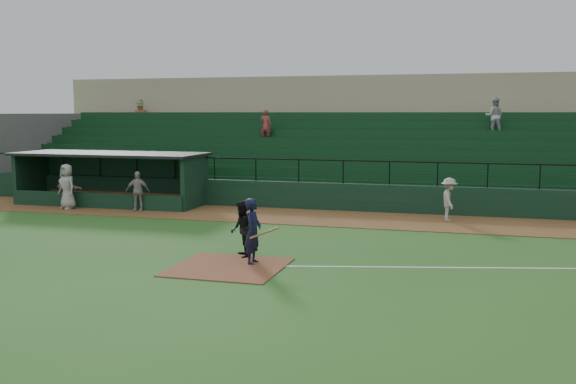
# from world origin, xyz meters

# --- Properties ---
(ground) EXTENTS (90.00, 90.00, 0.00)m
(ground) POSITION_xyz_m (0.00, 0.00, 0.00)
(ground) COLOR #26561C
(ground) RESTS_ON ground
(warning_track) EXTENTS (40.00, 4.00, 0.03)m
(warning_track) POSITION_xyz_m (0.00, 8.00, 0.01)
(warning_track) COLOR brown
(warning_track) RESTS_ON ground
(home_plate_dirt) EXTENTS (3.00, 3.00, 0.03)m
(home_plate_dirt) POSITION_xyz_m (0.00, -1.00, 0.01)
(home_plate_dirt) COLOR brown
(home_plate_dirt) RESTS_ON ground
(foul_line) EXTENTS (17.49, 4.44, 0.01)m
(foul_line) POSITION_xyz_m (8.00, 1.20, 0.01)
(foul_line) COLOR white
(foul_line) RESTS_ON ground
(stadium_structure) EXTENTS (38.00, 13.08, 6.40)m
(stadium_structure) POSITION_xyz_m (-0.00, 16.46, 2.30)
(stadium_structure) COLOR black
(stadium_structure) RESTS_ON ground
(dugout) EXTENTS (8.90, 3.20, 2.42)m
(dugout) POSITION_xyz_m (-9.75, 9.56, 1.33)
(dugout) COLOR black
(dugout) RESTS_ON ground
(batter_at_plate) EXTENTS (1.02, 0.71, 1.87)m
(batter_at_plate) POSITION_xyz_m (0.53, -0.41, 0.94)
(batter_at_plate) COLOR black
(batter_at_plate) RESTS_ON ground
(umpire) EXTENTS (0.95, 1.02, 1.69)m
(umpire) POSITION_xyz_m (-0.07, 0.32, 0.84)
(umpire) COLOR black
(umpire) RESTS_ON ground
(runner) EXTENTS (0.81, 1.19, 1.71)m
(runner) POSITION_xyz_m (5.56, 8.46, 0.88)
(runner) COLOR #A9A49E
(runner) RESTS_ON warning_track
(dugout_player_a) EXTENTS (1.09, 0.72, 1.72)m
(dugout_player_a) POSITION_xyz_m (-7.50, 7.53, 0.89)
(dugout_player_a) COLOR #A9A29E
(dugout_player_a) RESTS_ON warning_track
(dugout_player_b) EXTENTS (1.13, 0.93, 1.98)m
(dugout_player_b) POSITION_xyz_m (-10.78, 7.21, 1.02)
(dugout_player_b) COLOR #A59F9B
(dugout_player_b) RESTS_ON warning_track
(dugout_player_c) EXTENTS (1.56, 0.84, 1.61)m
(dugout_player_c) POSITION_xyz_m (-11.13, 7.68, 0.83)
(dugout_player_c) COLOR #AAA49F
(dugout_player_c) RESTS_ON warning_track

